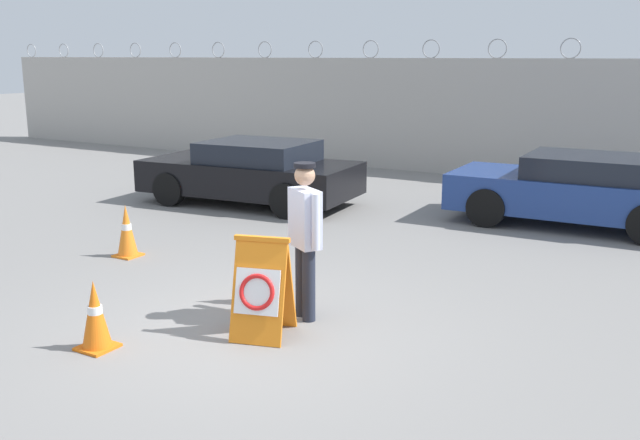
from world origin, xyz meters
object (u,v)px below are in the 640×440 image
(barricade_sign, at_px, (262,287))
(traffic_cone_far, at_px, (127,231))
(security_guard, at_px, (305,233))
(traffic_cone_mid, at_px, (95,315))
(parked_car_rear_sedan, at_px, (577,190))
(traffic_cone_near, at_px, (253,273))
(parked_car_front_coupe, at_px, (252,172))

(barricade_sign, xyz_separation_m, traffic_cone_far, (-3.52, 1.51, -0.15))
(security_guard, xyz_separation_m, traffic_cone_mid, (-1.38, -1.84, -0.65))
(security_guard, distance_m, parked_car_rear_sedan, 6.52)
(barricade_sign, xyz_separation_m, security_guard, (0.12, 0.69, 0.46))
(security_guard, bearing_deg, barricade_sign, 112.99)
(barricade_sign, relative_size, traffic_cone_far, 1.39)
(barricade_sign, bearing_deg, traffic_cone_far, 140.38)
(security_guard, relative_size, traffic_cone_near, 2.41)
(security_guard, height_order, traffic_cone_far, security_guard)
(traffic_cone_far, bearing_deg, parked_car_front_coupe, 99.44)
(traffic_cone_near, bearing_deg, parked_car_rear_sedan, 67.85)
(security_guard, height_order, traffic_cone_mid, security_guard)
(security_guard, bearing_deg, parked_car_front_coupe, -15.97)
(barricade_sign, height_order, parked_car_rear_sedan, parked_car_rear_sedan)
(traffic_cone_mid, xyz_separation_m, parked_car_rear_sedan, (3.07, 8.12, 0.28))
(parked_car_front_coupe, height_order, parked_car_rear_sedan, parked_car_front_coupe)
(traffic_cone_near, distance_m, traffic_cone_far, 2.91)
(barricade_sign, height_order, parked_car_front_coupe, parked_car_front_coupe)
(security_guard, relative_size, traffic_cone_mid, 2.46)
(traffic_cone_mid, distance_m, parked_car_front_coupe, 7.37)
(traffic_cone_mid, height_order, traffic_cone_far, traffic_cone_far)
(security_guard, height_order, traffic_cone_near, security_guard)
(traffic_cone_near, bearing_deg, traffic_cone_mid, -106.02)
(security_guard, bearing_deg, traffic_cone_near, 24.21)
(traffic_cone_near, height_order, parked_car_front_coupe, parked_car_front_coupe)
(traffic_cone_near, distance_m, parked_car_front_coupe, 5.95)
(parked_car_front_coupe, bearing_deg, parked_car_rear_sedan, -172.36)
(barricade_sign, relative_size, parked_car_front_coupe, 0.25)
(barricade_sign, height_order, traffic_cone_mid, barricade_sign)
(traffic_cone_mid, bearing_deg, traffic_cone_near, 73.98)
(traffic_cone_mid, height_order, parked_car_rear_sedan, parked_car_rear_sedan)
(security_guard, distance_m, traffic_cone_far, 3.78)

